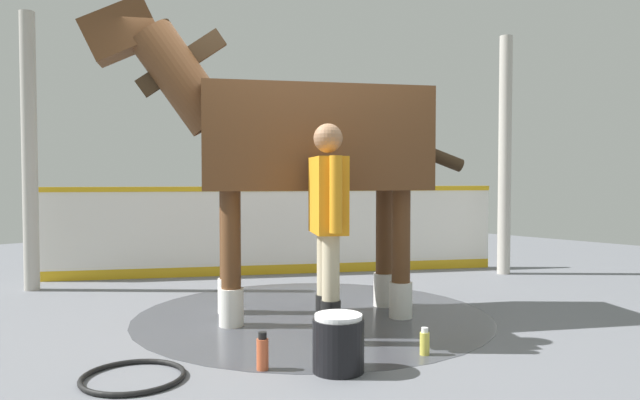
# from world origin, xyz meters

# --- Properties ---
(ground_plane) EXTENTS (16.00, 16.00, 0.02)m
(ground_plane) POSITION_xyz_m (0.00, 0.00, -0.01)
(ground_plane) COLOR slate
(wet_patch) EXTENTS (3.13, 3.13, 0.00)m
(wet_patch) POSITION_xyz_m (-0.06, 0.18, 0.00)
(wet_patch) COLOR #42444C
(wet_patch) RESTS_ON ground
(barrier_wall) EXTENTS (2.95, 4.93, 1.11)m
(barrier_wall) POSITION_xyz_m (-2.02, 1.33, 0.51)
(barrier_wall) COLOR white
(barrier_wall) RESTS_ON ground
(roof_post_near) EXTENTS (0.16, 0.16, 2.99)m
(roof_post_near) POSITION_xyz_m (-2.96, -1.34, 1.50)
(roof_post_near) COLOR #B7B2A8
(roof_post_near) RESTS_ON ground
(roof_post_far) EXTENTS (0.16, 0.16, 2.99)m
(roof_post_far) POSITION_xyz_m (-0.14, 3.46, 1.50)
(roof_post_far) COLOR #B7B2A8
(roof_post_far) RESTS_ON ground
(horse) EXTENTS (1.96, 2.97, 2.69)m
(horse) POSITION_xyz_m (-0.12, 0.06, 1.52)
(horse) COLOR brown
(horse) RESTS_ON ground
(handler) EXTENTS (0.58, 0.43, 1.62)m
(handler) POSITION_xyz_m (0.61, -0.25, 0.93)
(handler) COLOR black
(handler) RESTS_ON ground
(wash_bucket) EXTENTS (0.33, 0.33, 0.36)m
(wash_bucket) POSITION_xyz_m (1.18, -0.69, 0.18)
(wash_bucket) COLOR black
(wash_bucket) RESTS_ON ground
(bottle_shampoo) EXTENTS (0.07, 0.07, 0.19)m
(bottle_shampoo) POSITION_xyz_m (1.33, -0.01, 0.09)
(bottle_shampoo) COLOR #D8CC4C
(bottle_shampoo) RESTS_ON ground
(bottle_spray) EXTENTS (0.08, 0.08, 0.24)m
(bottle_spray) POSITION_xyz_m (0.84, -1.03, 0.11)
(bottle_spray) COLOR #CC5933
(bottle_spray) RESTS_ON ground
(hose_coil) EXTENTS (0.63, 0.63, 0.03)m
(hose_coil) POSITION_xyz_m (0.46, -1.72, 0.02)
(hose_coil) COLOR black
(hose_coil) RESTS_ON ground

